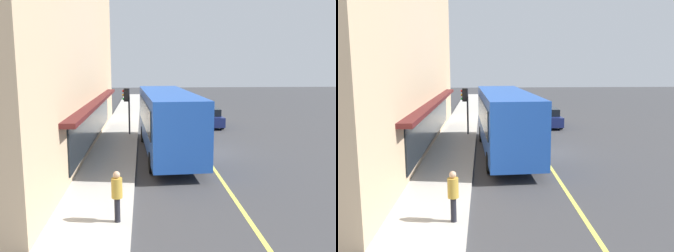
# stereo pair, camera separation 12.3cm
# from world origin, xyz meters

# --- Properties ---
(ground) EXTENTS (120.00, 120.00, 0.00)m
(ground) POSITION_xyz_m (0.00, 0.00, 0.00)
(ground) COLOR #38383A
(sidewalk) EXTENTS (80.00, 2.61, 0.15)m
(sidewalk) POSITION_xyz_m (0.00, 5.07, 0.07)
(sidewalk) COLOR #B2ADA3
(sidewalk) RESTS_ON ground
(lane_centre_stripe) EXTENTS (36.00, 0.16, 0.01)m
(lane_centre_stripe) POSITION_xyz_m (0.00, 0.00, 0.00)
(lane_centre_stripe) COLOR #D8D14C
(lane_centre_stripe) RESTS_ON ground
(bus) EXTENTS (11.25, 3.11, 3.50)m
(bus) POSITION_xyz_m (-0.33, 2.05, 1.99)
(bus) COLOR #1E4CAD
(bus) RESTS_ON ground
(traffic_light) EXTENTS (0.30, 0.52, 3.20)m
(traffic_light) POSITION_xyz_m (5.01, 4.51, 2.53)
(traffic_light) COLOR #2D2D33
(traffic_light) RESTS_ON sidewalk
(car_navy) EXTENTS (4.34, 1.94, 1.52)m
(car_navy) POSITION_xyz_m (8.66, -1.89, 0.74)
(car_navy) COLOR navy
(car_navy) RESTS_ON ground
(pedestrian_at_corner) EXTENTS (0.34, 0.34, 1.62)m
(pedestrian_at_corner) POSITION_xyz_m (-9.50, 4.21, 1.12)
(pedestrian_at_corner) COLOR black
(pedestrian_at_corner) RESTS_ON sidewalk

